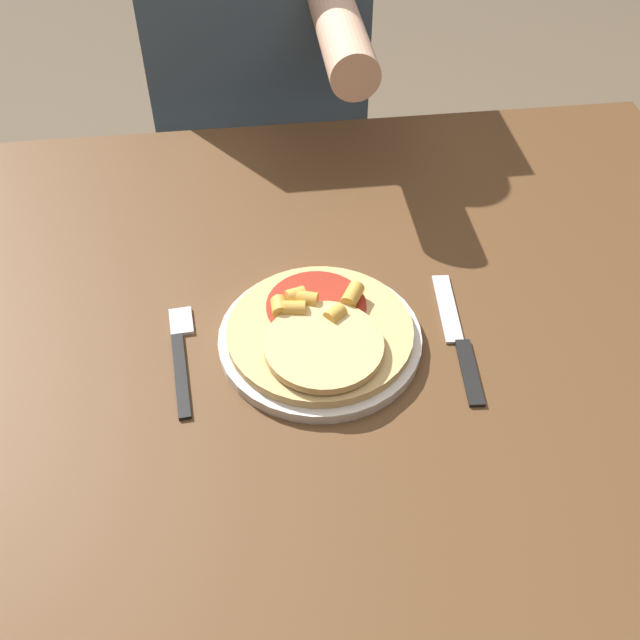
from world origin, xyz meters
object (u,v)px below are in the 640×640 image
object	(u,v)px
dining_table	(349,370)
fork	(181,352)
plate	(320,339)
pizza	(320,331)
knife	(458,338)
person_diner	(259,79)

from	to	relation	value
dining_table	fork	size ratio (longest dim) A/B	6.50
dining_table	plate	world-z (taller)	plate
plate	pizza	bearing A→B (deg)	-93.85
dining_table	knife	size ratio (longest dim) A/B	5.18
person_diner	plate	bearing A→B (deg)	-87.74
plate	fork	bearing A→B (deg)	178.75
dining_table	pizza	xyz separation A→B (m)	(-0.04, -0.04, 0.13)
plate	knife	size ratio (longest dim) A/B	1.11
pizza	knife	xyz separation A→B (m)	(0.17, -0.01, -0.02)
fork	pizza	bearing A→B (deg)	-2.59
person_diner	fork	bearing A→B (deg)	-101.25
dining_table	pizza	size ratio (longest dim) A/B	5.12
dining_table	knife	world-z (taller)	knife
dining_table	plate	bearing A→B (deg)	-139.53
plate	knife	xyz separation A→B (m)	(0.17, -0.01, -0.00)
pizza	person_diner	xyz separation A→B (m)	(-0.03, 0.71, -0.04)
pizza	fork	distance (m)	0.17
dining_table	person_diner	world-z (taller)	person_diner
plate	dining_table	bearing A→B (deg)	40.47
dining_table	pizza	distance (m)	0.14
pizza	fork	world-z (taller)	pizza
plate	knife	bearing A→B (deg)	-4.75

